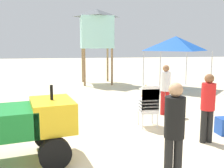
% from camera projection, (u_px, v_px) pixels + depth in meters
% --- Properties ---
extents(ground, '(80.00, 80.00, 0.00)m').
position_uv_depth(ground, '(108.00, 158.00, 5.18)').
color(ground, beige).
extents(utility_cart, '(2.73, 1.71, 1.50)m').
position_uv_depth(utility_cart, '(10.00, 124.00, 4.84)').
color(utility_cart, '#197A2D').
rests_on(utility_cart, ground).
extents(stacked_plastic_chairs, '(0.48, 0.48, 1.20)m').
position_uv_depth(stacked_plastic_chairs, '(149.00, 103.00, 6.98)').
color(stacked_plastic_chairs, white).
rests_on(stacked_plastic_chairs, ground).
extents(lifeguard_near_center, '(0.32, 0.32, 1.71)m').
position_uv_depth(lifeguard_near_center, '(174.00, 128.00, 4.01)').
color(lifeguard_near_center, black).
rests_on(lifeguard_near_center, ground).
extents(lifeguard_near_right, '(0.32, 0.32, 1.64)m').
position_uv_depth(lifeguard_near_right, '(165.00, 86.00, 8.29)').
color(lifeguard_near_right, red).
rests_on(lifeguard_near_right, ground).
extents(lifeguard_far_right, '(0.32, 0.32, 1.63)m').
position_uv_depth(lifeguard_far_right, '(208.00, 104.00, 5.89)').
color(lifeguard_far_right, black).
rests_on(lifeguard_far_right, ground).
extents(popup_canopy, '(2.62, 2.62, 2.72)m').
position_uv_depth(popup_canopy, '(176.00, 44.00, 12.99)').
color(popup_canopy, '#B2B2B7').
rests_on(popup_canopy, ground).
extents(lifeguard_tower, '(1.98, 1.98, 4.34)m').
position_uv_depth(lifeguard_tower, '(96.00, 29.00, 14.76)').
color(lifeguard_tower, olive).
rests_on(lifeguard_tower, ground).
extents(traffic_cone_near, '(0.42, 0.42, 0.60)m').
position_uv_depth(traffic_cone_near, '(146.00, 91.00, 11.08)').
color(traffic_cone_near, orange).
rests_on(traffic_cone_near, ground).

